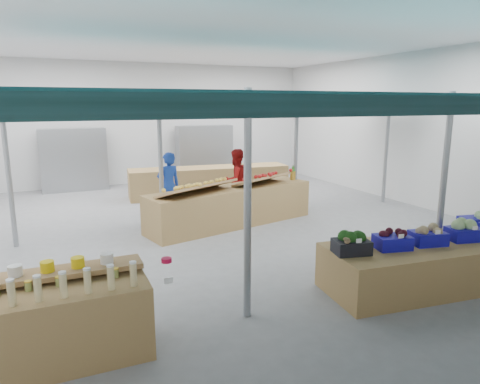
{
  "coord_description": "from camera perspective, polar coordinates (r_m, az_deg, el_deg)",
  "views": [
    {
      "loc": [
        -3.29,
        -8.81,
        2.81
      ],
      "look_at": [
        -0.02,
        -1.6,
        1.17
      ],
      "focal_mm": 32.0,
      "sensor_mm": 36.0,
      "label": 1
    }
  ],
  "objects": [
    {
      "name": "back_shelving_left",
      "position": [
        14.94,
        -21.25,
        3.98
      ],
      "size": [
        2.0,
        0.5,
        2.0
      ],
      "primitive_type": "cube",
      "color": "#B23F33",
      "rests_on": "floor"
    },
    {
      "name": "floor",
      "position": [
        9.81,
        -3.79,
        -4.94
      ],
      "size": [
        13.0,
        13.0,
        0.0
      ],
      "primitive_type": "plane",
      "color": "slate",
      "rests_on": "ground"
    },
    {
      "name": "vendor_left",
      "position": [
        10.6,
        -9.48,
        0.8
      ],
      "size": [
        0.68,
        0.52,
        1.66
      ],
      "primitive_type": "imported",
      "rotation": [
        0.0,
        0.0,
        3.36
      ],
      "color": "#173798",
      "rests_on": "floor"
    },
    {
      "name": "back_shelving_right",
      "position": [
        15.83,
        -4.75,
        5.13
      ],
      "size": [
        2.0,
        0.5,
        2.0
      ],
      "primitive_type": "cube",
      "color": "#B23F33",
      "rests_on": "floor"
    },
    {
      "name": "crate_extra",
      "position": [
        8.41,
        28.93,
        -3.31
      ],
      "size": [
        0.57,
        0.45,
        0.32
      ],
      "rotation": [
        0.0,
        0.0,
        -0.23
      ],
      "color": "#110D97",
      "rests_on": "veg_counter"
    },
    {
      "name": "sparrow",
      "position": [
        6.16,
        14.06,
        -6.29
      ],
      "size": [
        0.12,
        0.09,
        0.11
      ],
      "rotation": [
        0.0,
        0.0,
        -0.24
      ],
      "color": "brown",
      "rests_on": "crate_broccoli"
    },
    {
      "name": "awnings",
      "position": [
        8.13,
        5.48,
        11.47
      ],
      "size": [
        9.5,
        7.08,
        0.3
      ],
      "color": "black",
      "rests_on": "pole_grid"
    },
    {
      "name": "crate_broccoli",
      "position": [
        6.37,
        14.65,
        -6.57
      ],
      "size": [
        0.57,
        0.46,
        0.35
      ],
      "rotation": [
        0.0,
        0.0,
        -0.24
      ],
      "color": "black",
      "rests_on": "veg_counter"
    },
    {
      "name": "crate_cabbage",
      "position": [
        7.62,
        27.74,
        -4.54
      ],
      "size": [
        0.57,
        0.46,
        0.35
      ],
      "rotation": [
        0.0,
        0.0,
        -0.24
      ],
      "color": "#110D97",
      "rests_on": "veg_counter"
    },
    {
      "name": "far_counter",
      "position": [
        13.32,
        -4.05,
        1.46
      ],
      "size": [
        4.98,
        1.54,
        0.88
      ],
      "primitive_type": "cube",
      "rotation": [
        0.0,
        0.0,
        -0.12
      ],
      "color": "olive",
      "rests_on": "floor"
    },
    {
      "name": "vendor_right",
      "position": [
        11.19,
        -0.55,
        1.53
      ],
      "size": [
        0.92,
        0.79,
        1.66
      ],
      "primitive_type": "imported",
      "rotation": [
        0.0,
        0.0,
        3.36
      ],
      "color": "maroon",
      "rests_on": "floor"
    },
    {
      "name": "pineapple",
      "position": [
        11.03,
        7.06,
        2.57
      ],
      "size": [
        0.14,
        0.14,
        0.39
      ],
      "rotation": [
        0.0,
        0.0,
        0.44
      ],
      "color": "#8C6019",
      "rests_on": "fruit_counter"
    },
    {
      "name": "apple_heap_red",
      "position": [
        10.35,
        2.93,
        1.95
      ],
      "size": [
        1.66,
        1.28,
        0.27
      ],
      "rotation": [
        0.0,
        0.0,
        0.44
      ],
      "color": "#997247",
      "rests_on": "fruit_counter"
    },
    {
      "name": "crate_celeriac",
      "position": [
        7.16,
        23.79,
        -5.29
      ],
      "size": [
        0.57,
        0.46,
        0.31
      ],
      "rotation": [
        0.0,
        0.0,
        -0.24
      ],
      "color": "#110D97",
      "rests_on": "veg_counter"
    },
    {
      "name": "apple_heap_yellow",
      "position": [
        9.3,
        -5.72,
        0.78
      ],
      "size": [
        2.02,
        1.45,
        0.27
      ],
      "rotation": [
        0.0,
        0.0,
        0.44
      ],
      "color": "#997247",
      "rests_on": "fruit_counter"
    },
    {
      "name": "veg_counter",
      "position": [
        7.44,
        24.64,
        -8.73
      ],
      "size": [
        3.68,
        1.6,
        0.69
      ],
      "primitive_type": "cube",
      "rotation": [
        0.0,
        0.0,
        -0.12
      ],
      "color": "olive",
      "rests_on": "floor"
    },
    {
      "name": "fruit_counter",
      "position": [
        10.04,
        -1.14,
        -1.9
      ],
      "size": [
        4.26,
        1.87,
        0.89
      ],
      "primitive_type": "cube",
      "rotation": [
        0.0,
        0.0,
        0.22
      ],
      "color": "olive",
      "rests_on": "floor"
    },
    {
      "name": "bottle_shelf",
      "position": [
        5.32,
        -23.01,
        -15.47
      ],
      "size": [
        1.94,
        1.18,
        1.14
      ],
      "rotation": [
        0.0,
        0.0,
        -0.01
      ],
      "color": "olive",
      "rests_on": "floor"
    },
    {
      "name": "hall",
      "position": [
        10.76,
        -6.74,
        10.78
      ],
      "size": [
        13.0,
        13.0,
        13.0
      ],
      "color": "silver",
      "rests_on": "ground"
    },
    {
      "name": "crate_beets",
      "position": [
        6.76,
        19.65,
        -6.04
      ],
      "size": [
        0.57,
        0.46,
        0.29
      ],
      "rotation": [
        0.0,
        0.0,
        -0.24
      ],
      "color": "#110D97",
      "rests_on": "veg_counter"
    },
    {
      "name": "pole_ribbon",
      "position": [
        4.89,
        -9.75,
        -9.2
      ],
      "size": [
        0.12,
        0.12,
        0.28
      ],
      "color": "red",
      "rests_on": "pole_grid"
    },
    {
      "name": "crate_stack",
      "position": [
        7.96,
        28.51,
        -7.95
      ],
      "size": [
        0.59,
        0.45,
        0.65
      ],
      "primitive_type": "cube",
      "rotation": [
        0.0,
        0.0,
        -0.14
      ],
      "color": "#110D97",
      "rests_on": "floor"
    },
    {
      "name": "pole_grid",
      "position": [
        8.19,
        5.34,
        4.68
      ],
      "size": [
        10.0,
        4.6,
        3.0
      ],
      "color": "gray",
      "rests_on": "floor"
    }
  ]
}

